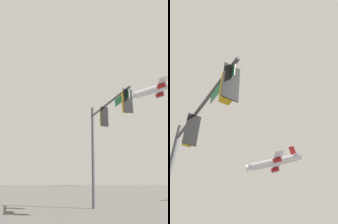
% 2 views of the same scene
% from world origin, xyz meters
% --- Properties ---
extents(signal_pole_near, '(5.49, 0.70, 6.87)m').
position_xyz_m(signal_pole_near, '(-6.83, -5.98, 4.82)').
color(signal_pole_near, '#47474C').
rests_on(signal_pole_near, ground_plane).
extents(airplane, '(28.30, 30.67, 16.53)m').
position_xyz_m(airplane, '(-96.56, 62.65, 54.69)').
color(airplane, silver).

